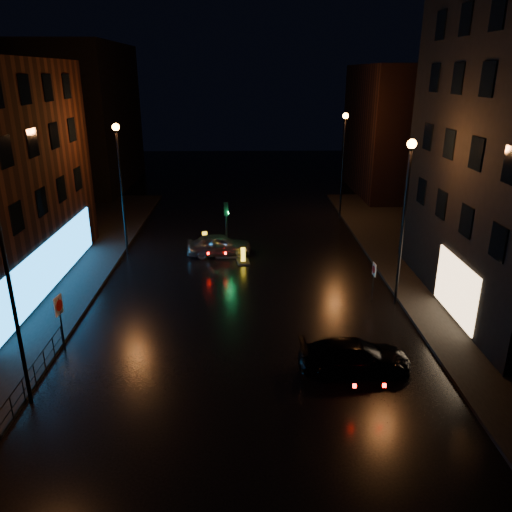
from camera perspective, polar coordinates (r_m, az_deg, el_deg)
The scene contains 16 objects.
ground at distance 20.67m, azimuth -1.18°, elevation -12.78°, with size 120.00×120.00×0.00m, color black.
pavement_right at distance 31.03m, azimuth 25.61°, elevation -3.00°, with size 12.00×44.00×0.15m, color black.
building_far_left at distance 54.90m, azimuth -18.93°, elevation 14.73°, with size 8.00×16.00×14.00m, color black.
building_far_right at distance 51.83m, azimuth 15.94°, elevation 13.65°, with size 8.00×14.00×12.00m, color black.
street_lamp_lnear at distance 18.13m, azimuth -26.77°, elevation -0.34°, with size 0.44×0.44×8.37m.
street_lamp_lfar at distance 32.79m, azimuth -15.31°, elevation 9.51°, with size 0.44×0.44×8.37m.
street_lamp_rnear at distance 25.25m, azimuth 16.77°, elevation 6.32°, with size 0.44×0.44×8.37m.
street_lamp_rfar at distance 40.50m, azimuth 9.98°, elevation 11.83°, with size 0.44×0.44×8.37m.
traffic_signal at distance 33.15m, azimuth -3.36°, elevation 1.25°, with size 1.40×2.40×3.45m.
guard_railing at distance 21.01m, azimuth -24.06°, elevation -11.77°, with size 0.05×6.04×1.00m.
silver_hatchback at distance 32.64m, azimuth -4.27°, elevation 1.30°, with size 1.66×4.14×1.41m, color #A0A3A8.
dark_sedan at distance 20.62m, azimuth 11.22°, elevation -11.18°, with size 1.82×4.47×1.30m, color black.
bollard_near at distance 31.42m, azimuth -1.48°, elevation -0.37°, with size 0.89×1.21×0.97m.
bollard_far at distance 34.29m, azimuth -5.85°, elevation 1.37°, with size 1.21×1.48×1.11m.
road_sign_left at distance 22.57m, azimuth -21.56°, elevation -5.77°, with size 0.14×0.62×2.55m.
road_sign_right at distance 26.49m, azimuth 13.33°, elevation -1.86°, with size 0.09×0.50×2.07m.
Camera 1 is at (0.01, -17.34, 11.25)m, focal length 35.00 mm.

